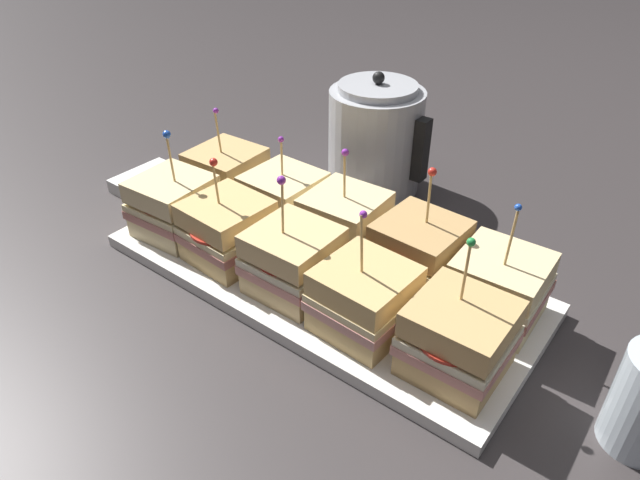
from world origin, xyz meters
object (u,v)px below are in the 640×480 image
Objects in this scene: sandwich_front_center at (291,260)px; sandwich_back_far_right at (499,287)px; sandwich_front_left at (227,231)px; sandwich_front_far_right at (458,339)px; sandwich_back_right at (419,252)px; sandwich_front_right at (364,299)px; sandwich_back_center at (344,223)px; kettle_steel at (375,139)px; sandwich_front_far_left at (174,206)px; serving_platter at (320,273)px; sandwich_back_far_left at (227,176)px; napkin_stack at (155,184)px; sandwich_back_left at (284,200)px.

sandwich_front_center is 0.26m from sandwich_back_far_right.
sandwich_front_far_right reaches higher than sandwich_front_left.
sandwich_front_left is 0.26m from sandwich_back_right.
sandwich_back_right is at bearing 87.89° from sandwich_front_right.
sandwich_front_center is 1.01× the size of sandwich_back_right.
sandwich_front_center and sandwich_front_right have the same top height.
sandwich_front_far_right is 1.00× the size of sandwich_back_right.
kettle_steel reaches higher than sandwich_back_center.
sandwich_front_far_left is at bearing -113.32° from kettle_steel.
serving_platter is 0.08m from sandwich_back_center.
sandwich_front_right is 1.03× the size of sandwich_back_far_left.
serving_platter is 5.19× the size of napkin_stack.
sandwich_front_far_left and sandwich_front_far_right have the same top height.
sandwich_back_far_left is 0.23m from sandwich_back_center.
kettle_steel is (-0.32, 0.32, 0.03)m from sandwich_front_far_right.
serving_platter is at bearing -153.34° from sandwich_back_right.
sandwich_back_left is (0.12, 0.00, -0.00)m from sandwich_back_far_left.
sandwich_front_far_right reaches higher than sandwich_back_left.
sandwich_back_right reaches higher than sandwich_back_far_right.
sandwich_back_far_right reaches higher than serving_platter.
kettle_steel reaches higher than sandwich_back_left.
sandwich_back_right reaches higher than sandwich_back_far_left.
sandwich_back_left is at bearing -179.82° from sandwich_back_far_right.
sandwich_back_right is (0.12, 0.12, 0.00)m from sandwich_front_center.
sandwich_front_right is at bearing -9.39° from napkin_stack.
sandwich_back_far_right is (0.12, 0.12, -0.00)m from sandwich_front_right.
kettle_steel reaches higher than sandwich_front_right.
sandwich_front_far_right is at bearing -7.14° from napkin_stack.
sandwich_front_far_right is 1.03× the size of sandwich_back_far_left.
sandwich_front_far_left reaches higher than sandwich_back_far_left.
sandwich_back_center is at bearing -67.76° from kettle_steel.
sandwich_front_far_right is at bearing 0.40° from sandwich_front_left.
kettle_steel is (0.14, 0.33, 0.03)m from sandwich_front_far_left.
sandwich_back_center reaches higher than napkin_stack.
sandwich_back_left is (-0.23, 0.12, -0.00)m from sandwich_front_right.
sandwich_front_center is (0.11, 0.00, -0.00)m from sandwich_front_left.
sandwich_front_far_left reaches higher than sandwich_back_far_right.
napkin_stack is (-0.27, 0.08, -0.05)m from sandwich_front_left.
sandwich_back_center is 0.23m from kettle_steel.
sandwich_front_far_right is (0.46, 0.00, 0.00)m from sandwich_front_far_left.
serving_platter is 0.30m from kettle_steel.
sandwich_back_center is at bearing -178.68° from sandwich_back_right.
sandwich_back_right is 1.43× the size of napkin_stack.
sandwich_front_far_left reaches higher than serving_platter.
sandwich_back_center is at bearing 0.32° from sandwich_back_far_left.
sandwich_back_far_left is 0.98× the size of sandwich_back_far_right.
sandwich_front_left is 0.93× the size of sandwich_front_far_right.
sandwich_back_far_left reaches higher than napkin_stack.
sandwich_front_far_right is at bearing -13.49° from serving_platter.
sandwich_front_far_left is 1.00× the size of sandwich_front_far_right.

